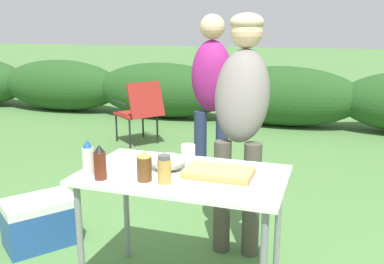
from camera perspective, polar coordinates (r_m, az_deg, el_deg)
shrub_hedge at (r=6.76m, az=11.94°, el=4.70°), size 14.40×0.90×0.92m
folding_table at (r=2.34m, az=-1.22°, el=-7.26°), size 1.10×0.64×0.74m
food_tray at (r=2.22m, az=3.60°, el=-5.68°), size 0.39×0.25×0.06m
plate_stack at (r=2.50m, az=-7.65°, el=-3.86°), size 0.25×0.25×0.02m
mixing_bowl at (r=2.37m, az=-3.22°, el=-3.94°), size 0.20×0.20×0.09m
paper_cup_stack at (r=2.44m, az=-0.51°, el=-3.00°), size 0.08×0.08×0.11m
bbq_sauce_bottle at (r=2.25m, az=-12.18°, el=-4.04°), size 0.07×0.07×0.19m
mayo_bottle at (r=2.31m, az=-13.69°, el=-3.47°), size 0.06×0.06×0.20m
beer_bottle at (r=2.19m, az=-6.39°, el=-4.58°), size 0.08×0.08×0.16m
spice_jar at (r=2.15m, az=-3.71°, el=-5.01°), size 0.07×0.07×0.15m
standing_person_in_navy_coat at (r=2.84m, az=6.65°, el=3.46°), size 0.39×0.50×1.60m
standing_person_in_red_jacket at (r=3.77m, az=2.64°, el=5.69°), size 0.40×0.31×1.61m
camp_chair_green_behind_table at (r=5.57m, az=-6.95°, el=3.04°), size 0.75×0.72×0.83m
cooler_box at (r=3.26m, az=-19.55°, el=-11.18°), size 0.54×0.58×0.34m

